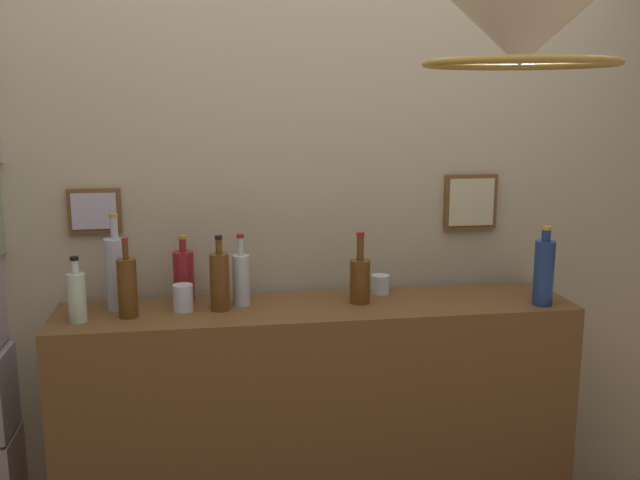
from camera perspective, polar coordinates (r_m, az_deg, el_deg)
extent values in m
cube|color=#BCAD8E|center=(2.79, -1.05, 0.37)|extent=(3.58, 0.08, 2.63)
cube|color=brown|center=(2.72, -17.54, 2.26)|extent=(0.19, 0.03, 0.16)
cube|color=#BDB1C6|center=(2.71, -17.59, 2.21)|extent=(0.16, 0.01, 0.13)
cube|color=brown|center=(2.88, 11.88, 3.02)|extent=(0.21, 0.03, 0.22)
cube|color=beige|center=(2.87, 12.00, 2.97)|extent=(0.18, 0.01, 0.19)
cube|color=brown|center=(2.78, -0.17, -16.29)|extent=(1.85, 0.39, 1.11)
cylinder|color=brown|center=(2.52, -8.00, -3.34)|extent=(0.07, 0.07, 0.20)
cylinder|color=brown|center=(2.49, -8.08, -0.51)|extent=(0.02, 0.02, 0.05)
cylinder|color=black|center=(2.48, -8.10, 0.21)|extent=(0.03, 0.03, 0.01)
cylinder|color=brown|center=(2.59, 3.20, -3.33)|extent=(0.07, 0.07, 0.16)
cylinder|color=brown|center=(2.56, 3.23, -0.63)|extent=(0.03, 0.03, 0.09)
cylinder|color=maroon|center=(2.55, 3.25, 0.48)|extent=(0.03, 0.03, 0.01)
cylinder|color=maroon|center=(2.65, -10.81, -2.89)|extent=(0.08, 0.08, 0.19)
cylinder|color=maroon|center=(2.62, -10.91, -0.40)|extent=(0.02, 0.02, 0.05)
cylinder|color=#B7932D|center=(2.62, -10.93, 0.24)|extent=(0.03, 0.03, 0.01)
cylinder|color=silver|center=(2.57, -6.30, -3.21)|extent=(0.06, 0.06, 0.18)
cylinder|color=silver|center=(2.55, -6.36, -0.52)|extent=(0.02, 0.02, 0.06)
cylinder|color=maroon|center=(2.54, -6.38, 0.33)|extent=(0.03, 0.03, 0.01)
cylinder|color=silver|center=(2.60, -15.91, -2.62)|extent=(0.08, 0.08, 0.25)
cylinder|color=silver|center=(2.57, -16.11, 0.93)|extent=(0.03, 0.03, 0.08)
cylinder|color=#B7932D|center=(2.56, -16.16, 1.89)|extent=(0.03, 0.03, 0.01)
cylinder|color=navy|center=(2.68, 17.42, -2.54)|extent=(0.07, 0.07, 0.23)
cylinder|color=navy|center=(2.65, 17.60, 0.35)|extent=(0.03, 0.03, 0.04)
cylinder|color=#B7932D|center=(2.64, 17.63, 0.92)|extent=(0.04, 0.04, 0.01)
cylinder|color=#5C3713|center=(2.50, -15.11, -3.73)|extent=(0.07, 0.07, 0.20)
cylinder|color=#5C3713|center=(2.47, -15.27, -0.79)|extent=(0.02, 0.02, 0.06)
cylinder|color=maroon|center=(2.46, -15.31, 0.03)|extent=(0.02, 0.02, 0.01)
cylinder|color=silver|center=(2.51, -18.83, -4.38)|extent=(0.06, 0.06, 0.16)
cylinder|color=silver|center=(2.48, -18.98, -2.05)|extent=(0.02, 0.02, 0.05)
cylinder|color=black|center=(2.48, -19.02, -1.40)|extent=(0.03, 0.03, 0.01)
cylinder|color=silver|center=(2.73, 4.82, -3.54)|extent=(0.07, 0.07, 0.07)
cylinder|color=silver|center=(2.54, -10.87, -4.55)|extent=(0.07, 0.07, 0.09)
cone|color=#EFE5C6|center=(1.68, 15.82, 16.51)|extent=(0.42, 0.42, 0.19)
torus|color=#AD8433|center=(1.67, 15.64, 13.41)|extent=(0.43, 0.43, 0.02)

